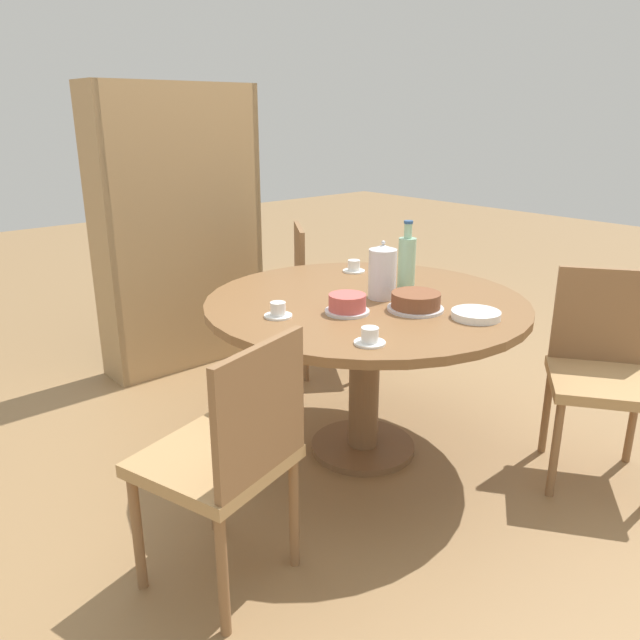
% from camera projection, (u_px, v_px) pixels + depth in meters
% --- Properties ---
extents(ground_plane, '(14.00, 14.00, 0.00)m').
position_uv_depth(ground_plane, '(363.00, 449.00, 2.90)').
color(ground_plane, '#937047').
extents(dining_table, '(1.38, 1.38, 0.73)m').
position_uv_depth(dining_table, '(366.00, 326.00, 2.71)').
color(dining_table, brown).
rests_on(dining_table, ground_plane).
extents(chair_a, '(0.59, 0.59, 0.87)m').
position_uv_depth(chair_a, '(603.00, 369.00, 2.58)').
color(chair_a, olive).
rests_on(chair_a, ground_plane).
extents(chair_b, '(0.58, 0.58, 0.87)m').
position_uv_depth(chair_b, '(323.00, 292.00, 3.67)').
color(chair_b, olive).
rests_on(chair_b, ground_plane).
extents(chair_c, '(0.52, 0.52, 0.87)m').
position_uv_depth(chair_c, '(228.00, 456.00, 1.93)').
color(chair_c, olive).
rests_on(chair_c, ground_plane).
extents(bookshelf, '(0.99, 0.28, 1.65)m').
position_uv_depth(bookshelf, '(183.00, 234.00, 3.68)').
color(bookshelf, tan).
rests_on(bookshelf, ground_plane).
extents(coffee_pot, '(0.12, 0.12, 0.25)m').
position_uv_depth(coffee_pot, '(382.00, 272.00, 2.65)').
color(coffee_pot, silver).
rests_on(coffee_pot, dining_table).
extents(water_bottle, '(0.08, 0.08, 0.31)m').
position_uv_depth(water_bottle, '(407.00, 262.00, 2.78)').
color(water_bottle, '#99C6A3').
rests_on(water_bottle, dining_table).
extents(cake_main, '(0.23, 0.23, 0.07)m').
position_uv_depth(cake_main, '(416.00, 302.00, 2.51)').
color(cake_main, silver).
rests_on(cake_main, dining_table).
extents(cake_second, '(0.18, 0.18, 0.08)m').
position_uv_depth(cake_second, '(347.00, 304.00, 2.48)').
color(cake_second, silver).
rests_on(cake_second, dining_table).
extents(cup_a, '(0.11, 0.11, 0.06)m').
position_uv_depth(cup_a, '(354.00, 267.00, 3.12)').
color(cup_a, white).
rests_on(cup_a, dining_table).
extents(cup_b, '(0.11, 0.11, 0.06)m').
position_uv_depth(cup_b, '(370.00, 337.00, 2.15)').
color(cup_b, white).
rests_on(cup_b, dining_table).
extents(cup_c, '(0.11, 0.11, 0.06)m').
position_uv_depth(cup_c, '(278.00, 311.00, 2.43)').
color(cup_c, white).
rests_on(cup_c, dining_table).
extents(plate_stack, '(0.19, 0.19, 0.03)m').
position_uv_depth(plate_stack, '(476.00, 315.00, 2.42)').
color(plate_stack, white).
rests_on(plate_stack, dining_table).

